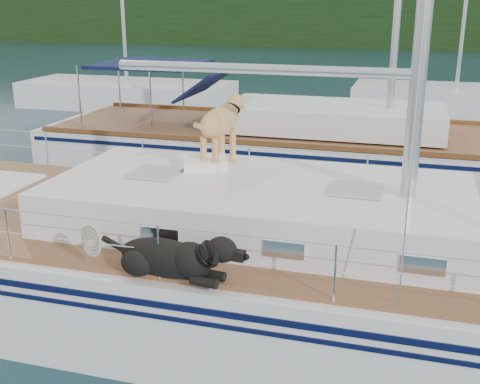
% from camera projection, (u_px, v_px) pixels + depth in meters
% --- Properties ---
extents(ground, '(120.00, 120.00, 0.00)m').
position_uv_depth(ground, '(201.00, 304.00, 8.27)').
color(ground, black).
rests_on(ground, ground).
extents(tree_line, '(90.00, 3.00, 6.00)m').
position_uv_depth(tree_line, '(389.00, 10.00, 48.44)').
color(tree_line, black).
rests_on(tree_line, ground).
extents(shore_bank, '(92.00, 1.00, 1.20)m').
position_uv_depth(shore_bank, '(387.00, 40.00, 50.28)').
color(shore_bank, '#595147').
rests_on(shore_bank, ground).
extents(main_sailboat, '(12.00, 3.90, 14.01)m').
position_uv_depth(main_sailboat, '(206.00, 259.00, 8.03)').
color(main_sailboat, white).
rests_on(main_sailboat, ground).
extents(neighbor_sailboat, '(11.00, 3.50, 13.30)m').
position_uv_depth(neighbor_sailboat, '(286.00, 150.00, 14.01)').
color(neighbor_sailboat, white).
rests_on(neighbor_sailboat, ground).
extents(bg_boat_west, '(8.00, 3.00, 11.65)m').
position_uv_depth(bg_boat_west, '(128.00, 95.00, 23.04)').
color(bg_boat_west, white).
rests_on(bg_boat_west, ground).
extents(bg_boat_center, '(7.20, 3.00, 11.65)m').
position_uv_depth(bg_boat_center, '(455.00, 101.00, 21.68)').
color(bg_boat_center, white).
rests_on(bg_boat_center, ground).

